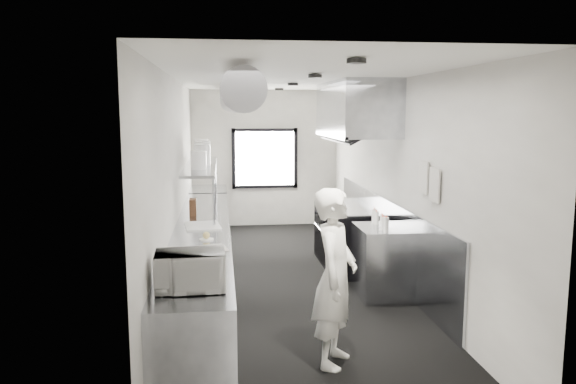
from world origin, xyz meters
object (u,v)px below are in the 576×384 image
object	(u,v)px
squeeze_bottle_a	(386,225)
squeeze_bottle_c	(382,221)
knife_block	(193,207)
pass_shelf	(202,167)
squeeze_bottle_d	(377,218)
plate_stack_b	(202,155)
plate_stack_a	(199,160)
range	(349,236)
small_plate	(206,239)
deli_tub_a	(180,265)
squeeze_bottle_b	(383,223)
cutting_board	(203,226)
prep_counter	(203,263)
bottle_station	(383,261)
line_cook	(335,277)
deli_tub_b	(178,271)
far_work_table	(209,212)
exhaust_hood	(355,110)
plate_stack_c	(203,152)
plate_stack_d	(201,150)
squeeze_bottle_e	(374,216)
microwave	(190,271)

from	to	relation	value
squeeze_bottle_a	squeeze_bottle_c	distance (m)	0.32
knife_block	squeeze_bottle_c	size ratio (longest dim) A/B	1.45
pass_shelf	squeeze_bottle_d	xyz separation A→B (m)	(2.30, -1.52, -0.55)
plate_stack_b	plate_stack_a	bearing A→B (deg)	-93.70
range	small_plate	world-z (taller)	range
deli_tub_a	squeeze_bottle_c	distance (m)	2.98
knife_block	squeeze_bottle_b	bearing A→B (deg)	-28.94
plate_stack_b	cutting_board	bearing A→B (deg)	-88.91
prep_counter	squeeze_bottle_c	bearing A→B (deg)	-4.45
bottle_station	small_plate	xyz separation A→B (m)	(-2.23, -0.45, 0.46)
range	bottle_station	size ratio (longest dim) A/B	1.78
line_cook	deli_tub_a	world-z (taller)	line_cook
deli_tub_b	squeeze_bottle_a	xyz separation A→B (m)	(2.39, 1.55, 0.05)
far_work_table	cutting_board	size ratio (longest dim) A/B	2.08
bottle_station	squeeze_bottle_d	distance (m)	0.57
pass_shelf	line_cook	xyz separation A→B (m)	(1.33, -3.57, -0.70)
deli_tub_a	knife_block	world-z (taller)	knife_block
deli_tub_a	plate_stack_b	world-z (taller)	plate_stack_b
prep_counter	deli_tub_a	distance (m)	1.96
exhaust_hood	squeeze_bottle_c	bearing A→B (deg)	-88.43
deli_tub_a	squeeze_bottle_b	distance (m)	2.84
squeeze_bottle_b	plate_stack_b	bearing A→B (deg)	143.12
plate_stack_c	squeeze_bottle_b	world-z (taller)	plate_stack_c
range	far_work_table	distance (m)	3.32
far_work_table	plate_stack_d	distance (m)	1.94
squeeze_bottle_e	line_cook	bearing A→B (deg)	-114.29
exhaust_hood	pass_shelf	world-z (taller)	exhaust_hood
line_cook	plate_stack_c	bearing A→B (deg)	42.96
prep_counter	squeeze_bottle_e	size ratio (longest dim) A/B	32.05
far_work_table	knife_block	xyz separation A→B (m)	(-0.16, -2.76, 0.57)
small_plate	plate_stack_a	world-z (taller)	plate_stack_a
line_cook	squeeze_bottle_b	bearing A→B (deg)	-5.22
pass_shelf	squeeze_bottle_d	world-z (taller)	pass_shelf
cutting_board	knife_block	xyz separation A→B (m)	(-0.16, 0.83, 0.11)
deli_tub_b	plate_stack_c	world-z (taller)	plate_stack_c
deli_tub_a	plate_stack_c	distance (m)	3.75
microwave	squeeze_bottle_d	bearing A→B (deg)	44.52
knife_block	line_cook	bearing A→B (deg)	-64.72
line_cook	plate_stack_d	world-z (taller)	plate_stack_d
pass_shelf	deli_tub_a	size ratio (longest dim) A/B	19.97
squeeze_bottle_b	range	bearing A→B (deg)	91.96
bottle_station	plate_stack_a	world-z (taller)	plate_stack_a
pass_shelf	cutting_board	bearing A→B (deg)	-88.21
range	squeeze_bottle_a	distance (m)	1.78
microwave	plate_stack_a	bearing A→B (deg)	88.31
far_work_table	microwave	distance (m)	6.18
bottle_station	plate_stack_b	distance (m)	3.06
plate_stack_b	plate_stack_d	distance (m)	0.92
microwave	squeeze_bottle_a	xyz separation A→B (m)	(2.26, 1.95, -0.07)
deli_tub_b	squeeze_bottle_e	distance (m)	3.20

